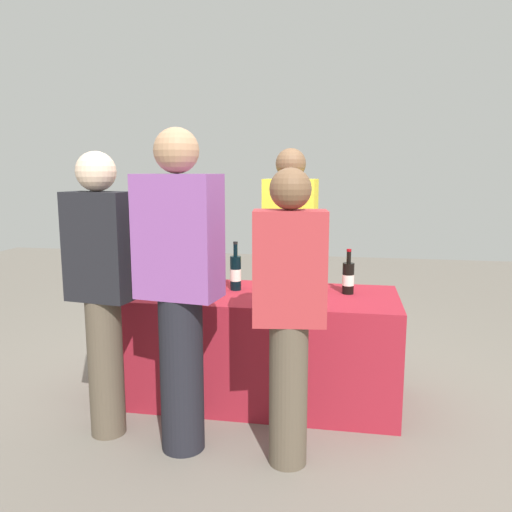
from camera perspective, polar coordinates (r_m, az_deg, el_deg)
ground_plane at (r=3.66m, az=0.00°, el=-15.34°), size 12.00×12.00×0.00m
tasting_table at (r=3.52m, az=0.00°, el=-9.93°), size 1.86×0.77×0.73m
wine_bottle_0 at (r=3.65m, az=-5.66°, el=-1.62°), size 0.07×0.07×0.29m
wine_bottle_1 at (r=3.58m, az=-4.32°, el=-1.60°), size 0.07×0.07×0.33m
wine_bottle_2 at (r=3.48m, az=-2.28°, el=-1.85°), size 0.07×0.07×0.33m
wine_bottle_3 at (r=3.47m, az=1.12°, el=-2.07°), size 0.07×0.07×0.30m
wine_bottle_4 at (r=3.48m, az=6.91°, el=-2.00°), size 0.07×0.07×0.32m
wine_bottle_5 at (r=3.43m, az=10.23°, el=-2.40°), size 0.08×0.08×0.30m
wine_glass_0 at (r=3.50m, az=-11.02°, el=-2.28°), size 0.06×0.06×0.14m
wine_glass_1 at (r=3.30m, az=-4.89°, el=-3.00°), size 0.07×0.07×0.13m
wine_glass_2 at (r=3.19m, az=4.54°, el=-3.52°), size 0.07×0.07×0.13m
ice_bucket at (r=3.60m, az=-8.10°, el=-1.93°), size 0.19×0.19×0.20m
server_pouring at (r=3.93m, az=3.79°, el=0.61°), size 0.41×0.25×1.70m
guest_0 at (r=3.02m, az=-16.82°, el=-3.00°), size 0.39×0.25×1.64m
guest_1 at (r=2.75m, az=-8.51°, el=-2.91°), size 0.46×0.30×1.75m
guest_2 at (r=2.61m, az=3.71°, el=-5.85°), size 0.39×0.25×1.55m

